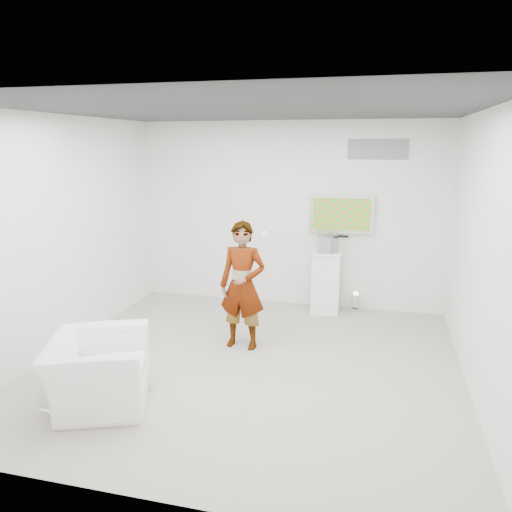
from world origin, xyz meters
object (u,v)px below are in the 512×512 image
pedestal (326,282)px  tv (342,214)px  person (243,286)px  armchair (98,371)px  floor_uplight (355,302)px

pedestal → tv: bearing=52.7°
tv → person: tv is taller
person → armchair: bearing=-115.9°
tv → floor_uplight: size_ratio=3.20×
tv → pedestal: size_ratio=1.02×
person → floor_uplight: size_ratio=5.36×
tv → pedestal: (-0.19, -0.25, -1.06)m
tv → person: size_ratio=0.60×
person → pedestal: bearing=66.1°
person → armchair: (-1.03, -1.80, -0.48)m
pedestal → armchair: bearing=-118.8°
tv → floor_uplight: 1.43m
person → armchair: 2.13m
person → pedestal: person is taller
tv → person: 2.33m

